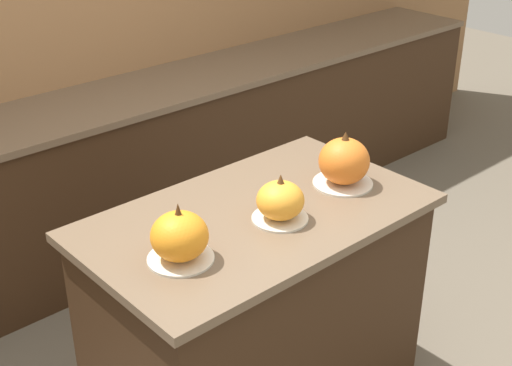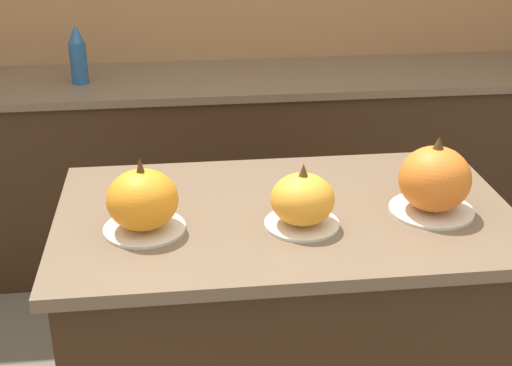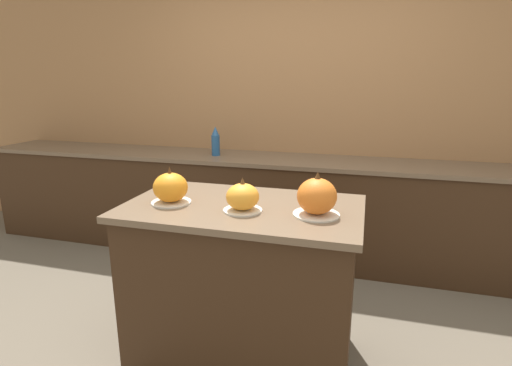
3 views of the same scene
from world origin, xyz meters
name	(u,v)px [view 1 (image 1 of 3)]	position (x,y,z in m)	size (l,w,h in m)	color
wall_back	(22,30)	(0.00, 1.77, 1.25)	(8.00, 0.06, 2.50)	#9E7047
kitchen_island	(256,319)	(0.00, 0.00, 0.47)	(1.25, 0.74, 0.94)	#382314
back_counter	(73,193)	(0.00, 1.44, 0.46)	(6.00, 0.60, 0.91)	#382314
pumpkin_cake_left	(180,237)	(-0.38, -0.07, 1.03)	(0.21, 0.21, 0.20)	silver
pumpkin_cake_center	(280,202)	(0.03, -0.09, 1.01)	(0.20, 0.20, 0.17)	silver
pumpkin_cake_right	(344,162)	(0.40, -0.05, 1.04)	(0.23, 0.23, 0.22)	silver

